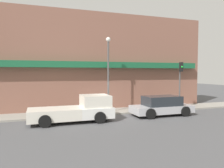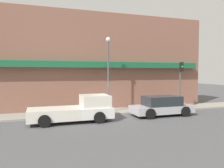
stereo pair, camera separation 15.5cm
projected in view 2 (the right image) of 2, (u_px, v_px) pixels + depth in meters
The scene contains 8 objects.
ground_plane at pixel (112, 115), 16.61m from camera, with size 80.00×80.00×0.00m, color #4C4C4F.
sidewalk at pixel (108, 112), 17.77m from camera, with size 36.00×2.45×0.13m.
building at pixel (99, 62), 20.11m from camera, with size 19.80×3.80×9.89m.
pickup_truck at pixel (77, 110), 14.47m from camera, with size 5.43×2.26×1.72m.
parked_car at pixel (162, 106), 16.48m from camera, with size 4.66×2.07×1.48m.
fire_hydrant at pixel (145, 105), 18.26m from camera, with size 0.19×0.19×0.75m.
street_lamp at pixel (108, 66), 17.00m from camera, with size 0.36×0.36×5.86m.
traffic_light at pixel (181, 77), 18.74m from camera, with size 0.28×0.42×4.00m.
Camera 2 is at (-5.18, -15.62, 3.25)m, focal length 35.00 mm.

